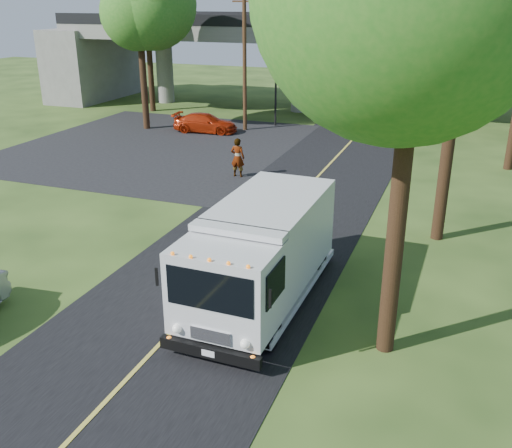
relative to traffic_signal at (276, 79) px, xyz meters
The scene contains 12 objects.
ground 26.87m from the traffic_signal, 77.01° to the right, with size 120.00×120.00×0.00m, color #273F16.
road 17.38m from the traffic_signal, 69.44° to the right, with size 7.00×90.00×0.02m, color black.
parking_lot 9.96m from the traffic_signal, 122.01° to the right, with size 16.00×18.00×0.01m, color black.
lane_line 17.38m from the traffic_signal, 69.44° to the right, with size 0.12×90.00×0.01m, color gold.
overpass 8.59m from the traffic_signal, 45.00° to the left, with size 54.00×10.00×7.30m.
traffic_signal is the anchor object (origin of this frame).
utility_pole 2.86m from the traffic_signal, 126.87° to the right, with size 1.60×0.26×9.00m.
tree_left_lot 10.01m from the traffic_signal, 151.89° to the right, with size 5.60×5.50×10.50m.
tree_left_far 11.75m from the traffic_signal, behind, with size 5.26×5.16×9.89m.
step_van 25.08m from the traffic_signal, 72.14° to the right, with size 2.74×7.17×2.99m.
red_sedan 5.78m from the traffic_signal, 135.91° to the right, with size 1.74×4.29×1.24m, color #AA250A.
pedestrian 12.70m from the traffic_signal, 79.87° to the right, with size 0.72×0.47×1.98m, color gray.
Camera 1 is at (6.79, -11.84, 8.40)m, focal length 40.00 mm.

